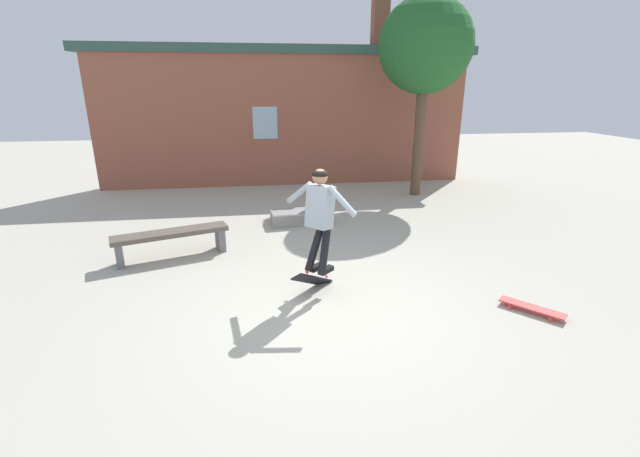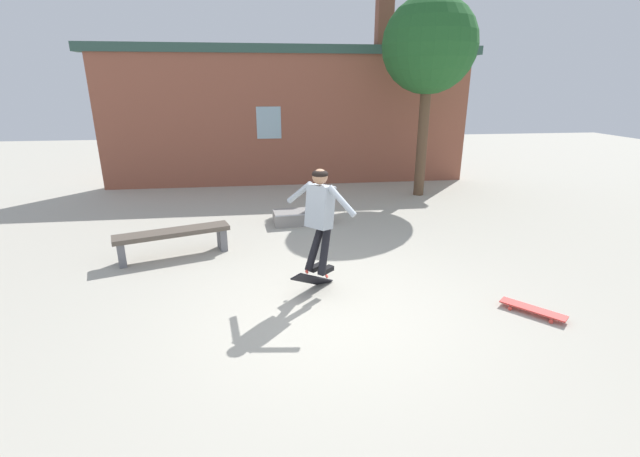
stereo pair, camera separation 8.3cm
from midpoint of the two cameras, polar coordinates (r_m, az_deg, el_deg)
name	(u,v)px [view 1 (the left image)]	position (r m, az deg, el deg)	size (l,w,h in m)	color
ground_plane	(329,309)	(5.91, 0.73, -10.63)	(40.00, 40.00, 0.00)	#B2AD9E
building_backdrop	(287,115)	(12.98, -4.65, 14.90)	(11.30, 0.52, 5.17)	#93513D
tree_right	(425,47)	(11.85, 13.67, 22.47)	(2.35, 2.35, 4.99)	brown
park_bench	(171,238)	(7.86, -19.50, -1.19)	(1.95, 0.97, 0.49)	brown
skate_ledge	(301,217)	(9.35, -2.87, 1.56)	(1.31, 0.66, 0.29)	gray
skater	(320,212)	(5.88, -0.40, 2.21)	(0.88, 0.92, 1.49)	#9EA8B2
skateboard_flipping	(312,280)	(6.32, -1.39, -6.85)	(0.68, 0.60, 0.51)	black
skateboard_resting	(532,308)	(6.43, 26.08, -9.46)	(0.68, 0.74, 0.08)	red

